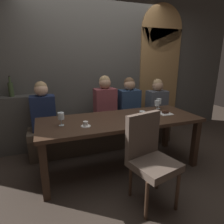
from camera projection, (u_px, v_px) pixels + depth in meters
ground at (120, 166)px, 2.83m from camera, size 9.00×9.00×0.00m
back_wall_tiled at (95, 60)px, 3.52m from camera, size 6.00×0.12×3.00m
arched_door at (160, 67)px, 3.94m from camera, size 0.90×0.05×2.55m
back_counter at (8, 126)px, 3.13m from camera, size 1.10×0.28×0.95m
dining_table at (120, 124)px, 2.65m from camera, size 2.20×0.84×0.74m
banquette_bench at (105, 135)px, 3.40m from camera, size 2.50×0.44×0.45m
chair_near_side at (149, 153)px, 2.04m from camera, size 0.53×0.53×0.98m
diner_redhead at (43, 107)px, 2.94m from camera, size 0.36×0.24×0.76m
diner_bearded at (105, 101)px, 3.26m from camera, size 0.36×0.24×0.81m
diner_far_end at (129, 100)px, 3.39m from camera, size 0.36×0.24×0.77m
diner_near_end at (157, 99)px, 3.59m from camera, size 0.36×0.24×0.72m
wine_bottle_pale_label at (11, 89)px, 3.01m from camera, size 0.08×0.08×0.33m
wine_glass_center_front at (61, 116)px, 2.32m from camera, size 0.08×0.08×0.16m
wine_glass_end_right at (157, 104)px, 2.99m from camera, size 0.08×0.08×0.16m
wine_glass_end_left at (142, 115)px, 2.38m from camera, size 0.08×0.08×0.16m
wine_glass_near_right at (159, 102)px, 3.10m from camera, size 0.08×0.08×0.16m
espresso_cup at (86, 124)px, 2.31m from camera, size 0.12×0.12×0.06m
dessert_plate at (165, 113)px, 2.84m from camera, size 0.19×0.19×0.05m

